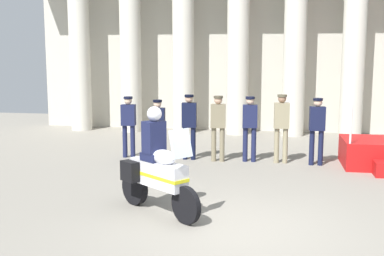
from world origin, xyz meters
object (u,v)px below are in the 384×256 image
Objects in this scene: officer_in_row_0 at (128,122)px; officer_in_row_2 at (189,122)px; motorcycle_with_rider at (156,169)px; officer_in_row_4 at (250,123)px; officer_in_row_1 at (158,125)px; officer_in_row_6 at (317,126)px; officer_in_row_3 at (218,123)px; officer_in_row_5 at (282,123)px.

officer_in_row_0 is 0.96× the size of officer_in_row_2.
officer_in_row_4 is at bearing 110.95° from motorcycle_with_rider.
officer_in_row_1 is 0.84× the size of motorcycle_with_rider.
officer_in_row_2 reaches higher than officer_in_row_4.
motorcycle_with_rider reaches higher than officer_in_row_6.
officer_in_row_4 is (1.60, 0.01, -0.01)m from officer_in_row_2.
officer_in_row_0 is 4.85m from motorcycle_with_rider.
officer_in_row_3 is at bearing 4.23° from officer_in_row_4.
officer_in_row_1 is at bearing -3.53° from officer_in_row_6.
officer_in_row_4 is at bearing -8.64° from officer_in_row_6.
officer_in_row_4 is at bearing -6.68° from officer_in_row_5.
officer_in_row_6 is at bearing 173.87° from officer_in_row_2.
officer_in_row_5 reaches higher than officer_in_row_0.
officer_in_row_5 reaches higher than officer_in_row_2.
motorcycle_with_rider reaches higher than officer_in_row_5.
officer_in_row_1 is 4.11m from officer_in_row_6.
officer_in_row_6 reaches higher than officer_in_row_1.
officer_in_row_0 is 4.96m from officer_in_row_6.
officer_in_row_2 reaches higher than officer_in_row_3.
officer_in_row_6 is (1.69, -0.14, -0.00)m from officer_in_row_4.
officer_in_row_5 is (1.63, 0.08, 0.03)m from officer_in_row_3.
officer_in_row_5 is at bearing 173.32° from officer_in_row_4.
officer_in_row_0 is 0.88× the size of motorcycle_with_rider.
officer_in_row_3 is at bearing 174.01° from officer_in_row_0.
motorcycle_with_rider is (-2.21, -4.46, -0.26)m from officer_in_row_5.
officer_in_row_0 reaches higher than officer_in_row_1.
officer_in_row_2 reaches higher than officer_in_row_6.
motorcycle_with_rider reaches higher than officer_in_row_0.
officer_in_row_6 is at bearing 92.91° from motorcycle_with_rider.
officer_in_row_0 is 0.94× the size of officer_in_row_5.
officer_in_row_5 is at bearing -10.44° from officer_in_row_6.
officer_in_row_5 is at bearing 175.45° from officer_in_row_2.
officer_in_row_0 is 2.45m from officer_in_row_3.
officer_in_row_0 is 0.96× the size of officer_in_row_3.
officer_in_row_3 is 0.82m from officer_in_row_4.
officer_in_row_5 is at bearing 175.93° from officer_in_row_0.
officer_in_row_2 is at bearing -173.23° from officer_in_row_1.
officer_in_row_3 is 1.01× the size of officer_in_row_6.
officer_in_row_0 is 1.67m from officer_in_row_2.
officer_in_row_3 reaches higher than officer_in_row_4.
motorcycle_with_rider is (1.87, -4.47, -0.19)m from officer_in_row_0.
officer_in_row_1 is 0.84m from officer_in_row_2.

